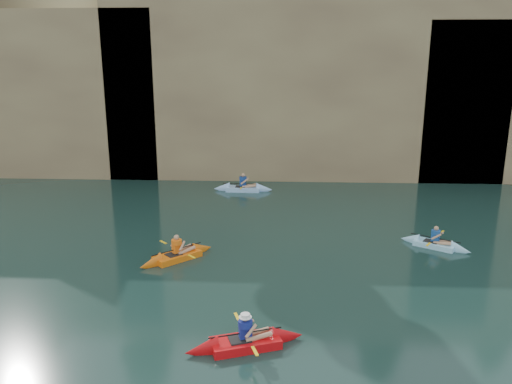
{
  "coord_description": "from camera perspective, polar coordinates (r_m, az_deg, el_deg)",
  "views": [
    {
      "loc": [
        0.63,
        -8.49,
        7.18
      ],
      "look_at": [
        -0.17,
        7.41,
        3.0
      ],
      "focal_mm": 35.0,
      "sensor_mm": 36.0,
      "label": 1
    }
  ],
  "objects": [
    {
      "name": "cliff_slab_center",
      "position": [
        31.16,
        5.53,
        11.93
      ],
      "size": [
        24.0,
        2.4,
        11.4
      ],
      "primitive_type": "cube",
      "color": "#94855A",
      "rests_on": "ground"
    },
    {
      "name": "cliff",
      "position": [
        38.51,
        2.0,
        12.96
      ],
      "size": [
        70.0,
        16.0,
        12.0
      ],
      "primitive_type": "cube",
      "color": "tan",
      "rests_on": "ground"
    },
    {
      "name": "kayaker_ltblue_near",
      "position": [
        21.2,
        19.75,
        -5.6
      ],
      "size": [
        2.69,
        2.07,
        1.09
      ],
      "rotation": [
        0.0,
        0.0,
        -0.58
      ],
      "color": "#98DBFF",
      "rests_on": "ground"
    },
    {
      "name": "main_kayaker",
      "position": [
        13.46,
        -1.22,
        -16.74
      ],
      "size": [
        3.23,
        2.07,
        1.17
      ],
      "rotation": [
        0.0,
        0.0,
        0.34
      ],
      "color": "red",
      "rests_on": "ground"
    },
    {
      "name": "kayaker_ltblue_mid",
      "position": [
        28.45,
        -1.49,
        0.43
      ],
      "size": [
        3.4,
        2.52,
        1.29
      ],
      "rotation": [
        0.0,
        0.0,
        -0.04
      ],
      "color": "#95C4FA",
      "rests_on": "ground"
    },
    {
      "name": "kayaker_orange",
      "position": [
        19.02,
        -9.0,
        -7.18
      ],
      "size": [
        2.76,
        2.71,
        1.2
      ],
      "rotation": [
        0.0,
        0.0,
        0.77
      ],
      "color": "orange",
      "rests_on": "ground"
    },
    {
      "name": "sea_cave_center",
      "position": [
        31.29,
        -5.68,
        4.37
      ],
      "size": [
        3.5,
        1.0,
        3.2
      ],
      "primitive_type": "cube",
      "color": "black",
      "rests_on": "ground"
    },
    {
      "name": "sea_cave_east",
      "position": [
        32.23,
        19.83,
        5.05
      ],
      "size": [
        5.0,
        1.0,
        4.5
      ],
      "primitive_type": "cube",
      "color": "black",
      "rests_on": "ground"
    }
  ]
}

